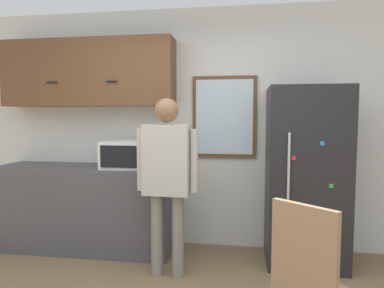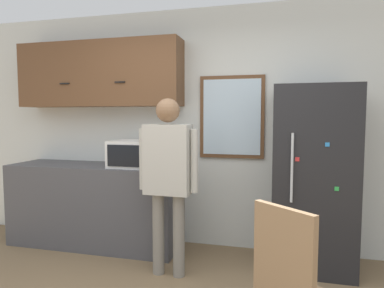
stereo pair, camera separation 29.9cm
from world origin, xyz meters
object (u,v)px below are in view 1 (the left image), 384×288
Objects in this scene: microwave at (130,155)px; refrigerator at (306,176)px; chair at (312,284)px; person at (167,169)px.

refrigerator reaches higher than microwave.
microwave is 2.32m from chair.
refrigerator is at bearing 0.58° from microwave.
microwave is 0.72m from person.
microwave is at bearing -3.62° from chair.
chair is (-0.23, -1.60, -0.35)m from refrigerator.
refrigerator is (1.83, 0.02, -0.19)m from microwave.
refrigerator is at bearing 23.11° from person.
microwave is at bearing 138.51° from person.
chair is at bearing -44.43° from microwave.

